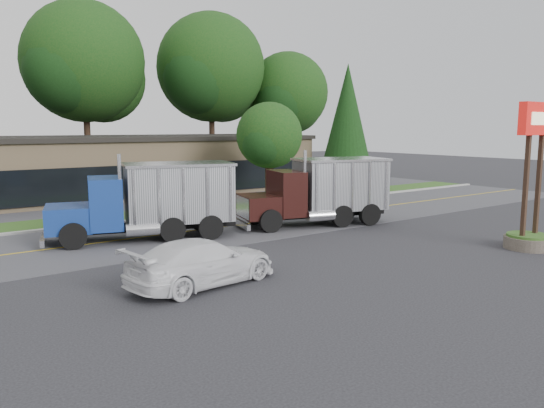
{
  "coord_description": "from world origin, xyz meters",
  "views": [
    {
      "loc": [
        -10.68,
        -13.49,
        4.97
      ],
      "look_at": [
        2.2,
        4.07,
        1.8
      ],
      "focal_mm": 35.0,
      "sensor_mm": 36.0,
      "label": 1
    }
  ],
  "objects_px": {
    "dump_truck_blue": "(154,199)",
    "rally_car": "(203,262)",
    "bilo_sign": "(531,200)",
    "dump_truck_maroon": "(322,190)"
  },
  "relations": [
    {
      "from": "bilo_sign",
      "to": "dump_truck_blue",
      "type": "xyz_separation_m",
      "value": [
        -11.59,
        10.99,
        -0.22
      ]
    },
    {
      "from": "dump_truck_blue",
      "to": "bilo_sign",
      "type": "bearing_deg",
      "value": 153.01
    },
    {
      "from": "dump_truck_blue",
      "to": "rally_car",
      "type": "relative_size",
      "value": 1.65
    },
    {
      "from": "bilo_sign",
      "to": "rally_car",
      "type": "relative_size",
      "value": 1.17
    },
    {
      "from": "rally_car",
      "to": "dump_truck_blue",
      "type": "bearing_deg",
      "value": -21.19
    },
    {
      "from": "bilo_sign",
      "to": "rally_car",
      "type": "bearing_deg",
      "value": 165.3
    },
    {
      "from": "dump_truck_blue",
      "to": "rally_car",
      "type": "xyz_separation_m",
      "value": [
        -1.7,
        -7.51,
        -1.07
      ]
    },
    {
      "from": "bilo_sign",
      "to": "dump_truck_maroon",
      "type": "bearing_deg",
      "value": 109.23
    },
    {
      "from": "bilo_sign",
      "to": "dump_truck_maroon",
      "type": "distance_m",
      "value": 9.75
    },
    {
      "from": "dump_truck_maroon",
      "to": "rally_car",
      "type": "distance_m",
      "value": 11.64
    }
  ]
}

